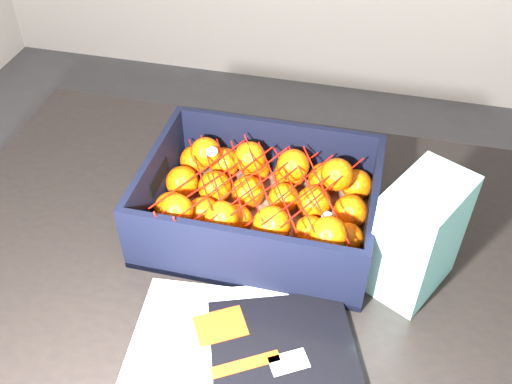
% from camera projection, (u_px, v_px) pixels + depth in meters
% --- Properties ---
extents(table, '(1.20, 0.81, 0.75)m').
position_uv_depth(table, '(262.00, 288.00, 1.06)').
color(table, black).
rests_on(table, ground).
extents(magazine_stack, '(0.40, 0.33, 0.02)m').
position_uv_depth(magazine_stack, '(237.00, 368.00, 0.82)').
color(magazine_stack, beige).
rests_on(magazine_stack, table).
extents(produce_crate, '(0.40, 0.30, 0.13)m').
position_uv_depth(produce_crate, '(260.00, 209.00, 1.02)').
color(produce_crate, brown).
rests_on(produce_crate, table).
extents(clementine_heap, '(0.38, 0.28, 0.11)m').
position_uv_depth(clementine_heap, '(261.00, 205.00, 1.01)').
color(clementine_heap, '#DA4A04').
rests_on(clementine_heap, produce_crate).
extents(mesh_net, '(0.33, 0.26, 0.09)m').
position_uv_depth(mesh_net, '(256.00, 185.00, 0.97)').
color(mesh_net, red).
rests_on(mesh_net, clementine_heap).
extents(retail_carton, '(0.15, 0.16, 0.21)m').
position_uv_depth(retail_carton, '(419.00, 236.00, 0.88)').
color(retail_carton, white).
rests_on(retail_carton, table).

